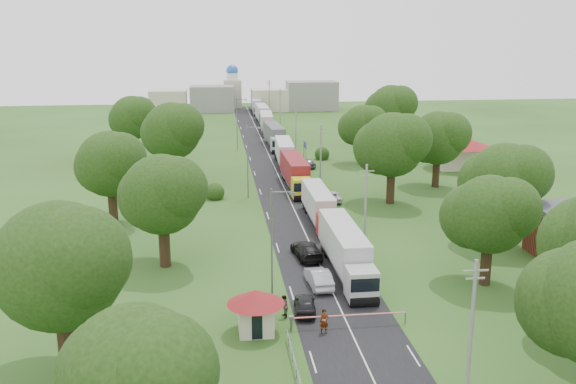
{
  "coord_description": "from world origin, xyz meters",
  "views": [
    {
      "loc": [
        -10.03,
        -69.68,
        22.49
      ],
      "look_at": [
        -1.09,
        5.9,
        3.0
      ],
      "focal_mm": 40.0,
      "sensor_mm": 36.0,
      "label": 1
    }
  ],
  "objects": [
    {
      "name": "lamp_0",
      "position": [
        -5.35,
        -20.0,
        5.55
      ],
      "size": [
        2.03,
        0.22,
        10.0
      ],
      "color": "slate",
      "rests_on": "ground"
    },
    {
      "name": "car_verge_near",
      "position": [
        5.5,
        11.89,
        0.69
      ],
      "size": [
        2.57,
        5.11,
        1.39
      ],
      "primitive_type": "imported",
      "rotation": [
        0.0,
        0.0,
        3.09
      ],
      "color": "silver",
      "rests_on": "ground"
    },
    {
      "name": "church",
      "position": [
        -4.0,
        118.0,
        5.39
      ],
      "size": [
        5.0,
        5.0,
        12.3
      ],
      "color": "beige",
      "rests_on": "ground"
    },
    {
      "name": "pole_0",
      "position": [
        5.5,
        -35.0,
        4.68
      ],
      "size": [
        1.6,
        0.24,
        9.0
      ],
      "color": "gray",
      "rests_on": "ground"
    },
    {
      "name": "truck_4",
      "position": [
        1.86,
        53.08,
        2.21
      ],
      "size": [
        3.29,
        15.11,
        4.17
      ],
      "color": "#B8B8B8",
      "rests_on": "ground"
    },
    {
      "name": "distant_town",
      "position": [
        0.68,
        110.0,
        3.49
      ],
      "size": [
        52.0,
        8.0,
        8.0
      ],
      "color": "gray",
      "rests_on": "ground"
    },
    {
      "name": "pedestrian_booth",
      "position": [
        -4.8,
        -22.79,
        0.93
      ],
      "size": [
        0.87,
        1.02,
        1.86
      ],
      "primitive_type": "imported",
      "rotation": [
        0.0,
        0.0,
        -1.38
      ],
      "color": "gray",
      "rests_on": "ground"
    },
    {
      "name": "pole_3",
      "position": [
        5.5,
        49.0,
        4.68
      ],
      "size": [
        1.6,
        0.24,
        9.0
      ],
      "color": "gray",
      "rests_on": "ground"
    },
    {
      "name": "truck_2",
      "position": [
        1.63,
        19.86,
        2.28
      ],
      "size": [
        2.89,
        15.53,
        4.3
      ],
      "color": "yellow",
      "rests_on": "ground"
    },
    {
      "name": "pedestrian_near",
      "position": [
        -2.09,
        -25.84,
        0.96
      ],
      "size": [
        0.71,
        0.47,
        1.92
      ],
      "primitive_type": "imported",
      "rotation": [
        0.0,
        0.0,
        0.02
      ],
      "color": "gray",
      "rests_on": "ground"
    },
    {
      "name": "house_cream",
      "position": [
        30.0,
        30.0,
        3.64
      ],
      "size": [
        10.08,
        10.08,
        5.8
      ],
      "color": "beige",
      "rests_on": "ground"
    },
    {
      "name": "car_lane_rear",
      "position": [
        -1.0,
        -9.29,
        0.82
      ],
      "size": [
        3.01,
        5.93,
        1.65
      ],
      "primitive_type": "imported",
      "rotation": [
        0.0,
        0.0,
        3.27
      ],
      "color": "black",
      "rests_on": "ground"
    },
    {
      "name": "tree_6",
      "position": [
        14.99,
        35.14,
        6.6
      ],
      "size": [
        8.0,
        8.0,
        10.1
      ],
      "color": "#382616",
      "rests_on": "ground"
    },
    {
      "name": "tree_4",
      "position": [
        12.99,
        10.17,
        7.85
      ],
      "size": [
        9.6,
        9.6,
        12.05
      ],
      "color": "#382616",
      "rests_on": "ground"
    },
    {
      "name": "truck_7",
      "position": [
        1.91,
        104.37,
        2.05
      ],
      "size": [
        2.59,
        13.93,
        3.86
      ],
      "color": "#AFAFAF",
      "rests_on": "ground"
    },
    {
      "name": "tree_5",
      "position": [
        21.99,
        18.16,
        7.22
      ],
      "size": [
        8.8,
        8.8,
        11.07
      ],
      "color": "#382616",
      "rests_on": "ground"
    },
    {
      "name": "truck_0",
      "position": [
        2.04,
        -13.82,
        2.27
      ],
      "size": [
        2.74,
        15.46,
        4.29
      ],
      "color": "#BCBCBC",
      "rests_on": "ground"
    },
    {
      "name": "tree_13",
      "position": [
        -24.01,
        45.16,
        7.22
      ],
      "size": [
        8.8,
        8.8,
        11.07
      ],
      "color": "#382616",
      "rests_on": "ground"
    },
    {
      "name": "lamp_1",
      "position": [
        -5.35,
        15.0,
        5.55
      ],
      "size": [
        2.03,
        0.22,
        10.0
      ],
      "color": "slate",
      "rests_on": "ground"
    },
    {
      "name": "truck_6",
      "position": [
        2.15,
        86.51,
        2.17
      ],
      "size": [
        2.81,
        14.78,
        4.09
      ],
      "color": "#21592A",
      "rests_on": "ground"
    },
    {
      "name": "pole_2",
      "position": [
        5.5,
        21.0,
        4.68
      ],
      "size": [
        1.6,
        0.24,
        9.0
      ],
      "color": "gray",
      "rests_on": "ground"
    },
    {
      "name": "pole_4",
      "position": [
        5.5,
        77.0,
        4.68
      ],
      "size": [
        1.6,
        0.24,
        9.0
      ],
      "color": "gray",
      "rests_on": "ground"
    },
    {
      "name": "tree_8",
      "position": [
        -14.01,
        -41.86,
        6.6
      ],
      "size": [
        8.0,
        8.0,
        10.1
      ],
      "color": "#382616",
      "rests_on": "ground"
    },
    {
      "name": "boom_barrier",
      "position": [
        -1.36,
        -25.0,
        0.89
      ],
      "size": [
        9.22,
        0.35,
        1.18
      ],
      "color": "slate",
      "rests_on": "ground"
    },
    {
      "name": "road",
      "position": [
        0.0,
        20.0,
        0.0
      ],
      "size": [
        8.0,
        200.0,
        0.04
      ],
      "primitive_type": "cube",
      "color": "black",
      "rests_on": "ground"
    },
    {
      "name": "info_sign",
      "position": [
        5.2,
        35.0,
        3.0
      ],
      "size": [
        0.12,
        3.1,
        4.1
      ],
      "color": "slate",
      "rests_on": "ground"
    },
    {
      "name": "tree_3",
      "position": [
        19.99,
        -7.84,
        7.22
      ],
      "size": [
        8.8,
        8.8,
        11.07
      ],
      "color": "#382616",
      "rests_on": "ground"
    },
    {
      "name": "guard_booth",
      "position": [
        -7.2,
        -25.0,
        2.16
      ],
      "size": [
        4.4,
        4.4,
        3.45
      ],
      "color": "beige",
      "rests_on": "ground"
    },
    {
      "name": "pole_5",
      "position": [
        5.5,
        105.0,
        4.68
      ],
      "size": [
        1.6,
        0.24,
        9.0
      ],
      "color": "gray",
      "rests_on": "ground"
    },
    {
      "name": "lamp_2",
      "position": [
        -5.35,
        50.0,
        5.55
      ],
      "size": [
        2.03,
        0.22,
        10.0
      ],
      "color": "slate",
      "rests_on": "ground"
    },
    {
      "name": "truck_3",
      "position": [
        1.89,
        35.42,
        2.15
      ],
      "size": [
        2.99,
        14.68,
        4.06
      ],
      "color": "#195F9A",
      "rests_on": "ground"
    },
    {
      "name": "car_lane_mid",
      "position": [
        -1.0,
        -16.77,
        0.81
      ],
      "size": [
        2.09,
        5.06,
        1.63
      ],
      "primitive_type": "imported",
      "rotation": [
        0.0,
        0.0,
        3.22
      ],
      "color": "#AAADB3",
      "rests_on": "ground"
    },
    {
      "name": "pole_1",
      "position": [
        5.5,
        -7.0,
        4.68
      ],
      "size": [
        1.6,
        0.24,
        9.0
      ],
      "color": "gray",
      "rests_on": "ground"
    },
    {
      "name": "tree_11",
      "position": [
        -22.01,
        5.16,
        7.22
      ],
      "size": [
        8.8,
        8.8,
        11.07
      ],
      "color": "#382616",
      "rests_on": "ground"
    },
    {
      "name": "house_brick",
      "position": [
        26.0,
        -12.0,
        2.65
      ],
      "size": [
        8.6,
        6.6,
        5.2
      ],
      "color": "maroon",
      "rests_on": "ground"
    },
    {
      "name": "ground",
      "position": [
        0.0,
        0.0,
        0.0
      ],
      "size": [
        260.0,
        260.0,
        0.0
      ],
      "primitive_type": "plane",
      "color": "#284617",
      "rests_on": "ground"
    },
    {
      "name": "car_verge_far",
      "position": [
        5.5,
        33.56,
        0.77
      ],
      "size": [
        2.45,
        4.73,
        1.54
      ],
      "primitive_type": "imported",
      "rotation": [
        0.0,
        0.0,
        3.29
      ],
      "color": "#55585C",
      "rests_on": "ground"
    },
    {
      "name": "tree_7",
      "position": [
        23.99,
        50.17,
        7.85
      ],
      "size": [
        9.6,
        9.6,
        12.05
      ],
      "color": "#382616",
      "rests_on": "ground"
    },
    {
      "name": "tree_9",
      "position": [
        -20.01,
        -29.83,
        7.85
      ],
      "size": [
        9.6,
        9.6,
        12.05
      ],
      "color": "#382616",
      "rests_on": "ground"
    },
    {
      "name": "tree_10",
      "position": [
        -15.01,
        -9.84,
        7.22
      ],
      "size": [
        8.8,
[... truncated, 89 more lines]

